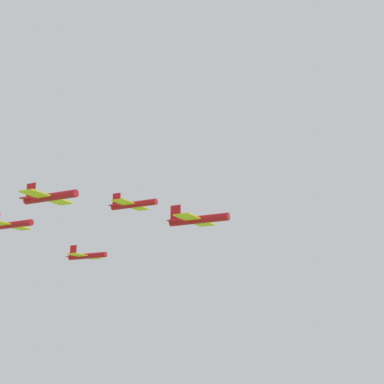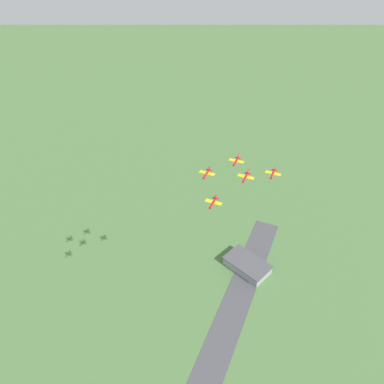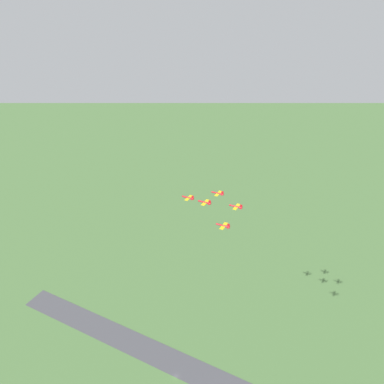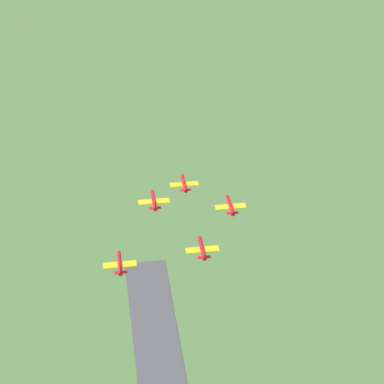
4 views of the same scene
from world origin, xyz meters
The scene contains 5 objects.
jet_0 centered at (12.20, -2.27, 160.61)m, with size 7.57×7.77×2.63m.
jet_1 centered at (9.32, -19.96, 166.25)m, with size 7.57×7.77×2.63m.
jet_2 centered at (26.25, -13.38, 163.16)m, with size 7.57×7.77×2.63m.
jet_3 centered at (6.43, -37.64, 160.67)m, with size 7.57×7.77×2.63m.
jet_4 centered at (23.37, -31.06, 162.88)m, with size 7.57×7.77×2.63m.
Camera 1 is at (54.74, 44.64, 146.77)m, focal length 50.00 mm.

